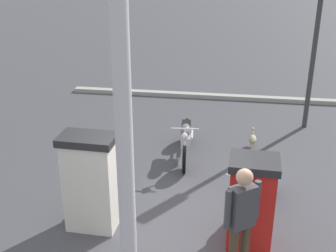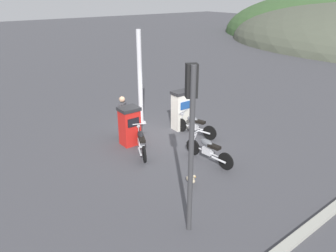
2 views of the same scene
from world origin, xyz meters
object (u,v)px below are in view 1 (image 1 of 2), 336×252
Objects in this scene: roadside_traffic_light at (317,18)px; canopy_support_pole at (126,174)px; fuel_pump_far at (90,182)px; wandering_duck at (253,139)px; attendant_person at (242,216)px; fuel_pump_near at (251,202)px; motorcycle_far_pump at (112,177)px; motorcycle_extra at (186,138)px; motorcycle_near_pump at (254,190)px.

canopy_support_pole is at bearing 156.37° from roadside_traffic_light.
wandering_duck is at bearing -36.01° from fuel_pump_far.
attendant_person is (-0.73, -2.40, 0.13)m from fuel_pump_far.
fuel_pump_near reaches higher than wandering_duck.
fuel_pump_far is at bearing 175.22° from motorcycle_far_pump.
fuel_pump_far reaches higher than fuel_pump_near.
fuel_pump_near reaches higher than motorcycle_extra.
fuel_pump_near is 5.50m from roadside_traffic_light.
motorcycle_extra reaches higher than motorcycle_far_pump.
fuel_pump_near is 0.73× the size of motorcycle_extra.
fuel_pump_far is 0.98× the size of attendant_person.
roadside_traffic_light is at bearing -51.60° from motorcycle_extra.
fuel_pump_near is 2.54m from fuel_pump_far.
fuel_pump_far is at bearing 73.08° from attendant_person.
canopy_support_pole is (-6.48, 2.84, -0.83)m from roadside_traffic_light.
motorcycle_near_pump is 2.53m from motorcycle_far_pump.
fuel_pump_far is (-0.00, 2.54, 0.09)m from fuel_pump_near.
roadside_traffic_light reaches higher than motorcycle_extra.
fuel_pump_far is 0.81× the size of motorcycle_extra.
wandering_duck is at bearing 0.10° from motorcycle_near_pump.
canopy_support_pole is (-5.11, 1.55, 1.72)m from wandering_duck.
motorcycle_near_pump is 0.44× the size of canopy_support_pole.
motorcycle_extra is 4.17m from roadside_traffic_light.
fuel_pump_far is 2.51m from attendant_person.
roadside_traffic_light reaches higher than motorcycle_near_pump.
fuel_pump_near is 0.37× the size of canopy_support_pole.
canopy_support_pole reaches higher than fuel_pump_near.
canopy_support_pole is at bearing 146.90° from motorcycle_near_pump.
fuel_pump_near reaches higher than motorcycle_near_pump.
wandering_duck is at bearing -2.69° from attendant_person.
roadside_traffic_light is at bearing -14.65° from attendant_person.
motorcycle_extra is 4.79× the size of wandering_duck.
motorcycle_extra is at bearing -29.27° from motorcycle_far_pump.
attendant_person is (-3.51, -1.24, 0.51)m from motorcycle_extra.
wandering_duck is 0.10× the size of roadside_traffic_light.
roadside_traffic_light is at bearing -15.17° from fuel_pump_near.
motorcycle_near_pump is 4.87m from roadside_traffic_light.
wandering_duck is 0.11× the size of canopy_support_pole.
roadside_traffic_light is at bearing -42.98° from wandering_duck.
canopy_support_pole is at bearing -145.78° from fuel_pump_far.
canopy_support_pole is at bearing 135.75° from fuel_pump_near.
motorcycle_near_pump is 1.68m from attendant_person.
motorcycle_far_pump reaches higher than wandering_duck.
attendant_person is at bearing 168.97° from fuel_pump_near.
motorcycle_far_pump is (0.86, -0.07, -0.38)m from fuel_pump_far.
motorcycle_near_pump is at bearing -7.43° from attendant_person.
canopy_support_pole is at bearing 178.57° from motorcycle_extra.
motorcycle_extra is at bearing -1.43° from canopy_support_pole.
fuel_pump_far is 3.89× the size of wandering_duck.
roadside_traffic_light is at bearing -42.97° from motorcycle_far_pump.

